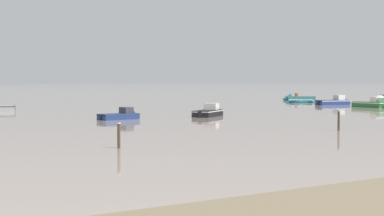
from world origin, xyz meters
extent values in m
ellipsoid|color=#197084|center=(26.36, 50.83, 0.15)|extent=(4.23, 4.04, 0.69)
cube|color=silver|center=(26.36, 50.83, 0.45)|extent=(3.95, 3.78, 0.09)
cube|color=silver|center=(26.36, 50.83, 0.34)|extent=(1.11, 1.18, 0.07)
cube|color=black|center=(-22.03, 51.08, 0.39)|extent=(0.39, 0.45, 0.69)
cube|color=black|center=(-7.86, 28.84, 0.23)|extent=(4.86, 4.17, 0.90)
cone|color=black|center=(-5.89, 30.20, 0.23)|extent=(2.21, 2.30, 1.81)
cube|color=silver|center=(-7.82, 28.87, 0.56)|extent=(4.96, 4.26, 0.10)
cube|color=silver|center=(-6.96, 29.46, 1.03)|extent=(1.72, 1.80, 0.70)
cube|color=#384751|center=(-6.51, 29.78, 1.08)|extent=(0.98, 1.27, 0.56)
cube|color=black|center=(-9.71, 27.57, 0.36)|extent=(0.44, 0.46, 0.64)
cube|color=white|center=(38.55, 43.99, 0.25)|extent=(5.58, 4.23, 1.02)
cone|color=white|center=(36.13, 42.79, 0.25)|extent=(2.36, 2.55, 2.04)
cube|color=black|center=(38.50, 43.97, 0.64)|extent=(5.71, 4.32, 0.11)
cube|color=black|center=(37.84, 43.64, 1.04)|extent=(0.71, 0.81, 0.56)
cube|color=navy|center=(24.73, 42.13, 0.24)|extent=(5.30, 3.13, 0.98)
cone|color=navy|center=(27.25, 41.54, 0.24)|extent=(1.95, 2.26, 1.96)
cube|color=silver|center=(24.78, 42.12, 0.61)|extent=(5.42, 3.20, 0.11)
cube|color=silver|center=(25.88, 41.86, 1.11)|extent=(1.51, 1.78, 0.76)
cube|color=#384751|center=(26.46, 41.73, 1.17)|extent=(0.60, 1.51, 0.60)
cube|color=black|center=(22.37, 42.68, 0.39)|extent=(0.38, 0.45, 0.69)
cube|color=#23602D|center=(23.43, 33.61, 0.25)|extent=(2.19, 5.11, 1.00)
cube|color=silver|center=(23.43, 33.55, 0.62)|extent=(2.23, 5.23, 0.11)
cube|color=silver|center=(23.41, 32.40, 1.14)|extent=(1.60, 1.25, 0.78)
cube|color=#384751|center=(23.40, 31.79, 1.19)|extent=(1.52, 0.30, 0.62)
cube|color=black|center=(23.47, 36.09, 0.40)|extent=(0.40, 0.32, 0.71)
cube|color=navy|center=(-18.21, 29.59, 0.20)|extent=(4.17, 2.14, 0.79)
cone|color=navy|center=(-16.13, 29.84, 0.20)|extent=(1.43, 1.72, 1.58)
cube|color=#33383F|center=(-18.16, 29.60, 0.49)|extent=(4.27, 2.18, 0.09)
cube|color=#33383F|center=(-17.26, 29.71, 0.90)|extent=(1.11, 1.35, 0.61)
cube|color=#384751|center=(-16.78, 29.76, 0.94)|extent=(0.36, 1.21, 0.49)
cube|color=black|center=(-20.15, 29.35, 0.31)|extent=(0.28, 0.34, 0.56)
cube|color=#197084|center=(33.82, 58.98, 0.25)|extent=(5.53, 4.33, 1.01)
cone|color=#197084|center=(31.46, 60.27, 0.25)|extent=(2.38, 2.55, 2.02)
cube|color=brown|center=(33.77, 59.01, 0.63)|extent=(5.65, 4.42, 0.11)
cube|color=brown|center=(33.13, 59.36, 1.04)|extent=(0.72, 0.81, 0.56)
cube|color=black|center=(36.02, 57.78, 0.40)|extent=(0.47, 0.50, 0.72)
cylinder|color=#463323|center=(-29.68, 6.48, 0.69)|extent=(0.18, 0.18, 1.72)
cylinder|color=silver|center=(-29.68, 6.48, 1.49)|extent=(0.22, 0.22, 0.08)
cylinder|color=#3B3323|center=(-9.59, 8.20, 0.72)|extent=(0.18, 0.18, 1.81)
cylinder|color=silver|center=(-9.59, 8.20, 1.57)|extent=(0.22, 0.22, 0.08)
camera|label=1|loc=(-46.10, -26.49, 4.15)|focal=58.46mm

